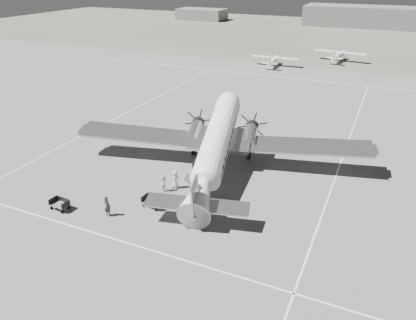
% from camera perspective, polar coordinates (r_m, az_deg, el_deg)
% --- Properties ---
extents(ground, '(260.00, 260.00, 0.00)m').
position_cam_1_polar(ground, '(41.68, 0.41, -1.15)').
color(ground, slate).
rests_on(ground, ground).
extents(taxi_line_near, '(60.00, 0.15, 0.01)m').
position_cam_1_polar(taxi_line_near, '(31.31, -10.28, -11.70)').
color(taxi_line_near, white).
rests_on(taxi_line_near, ground).
extents(taxi_line_right, '(0.15, 80.00, 0.01)m').
position_cam_1_polar(taxi_line_right, '(38.98, 16.80, -4.37)').
color(taxi_line_right, white).
rests_on(taxi_line_right, ground).
extents(taxi_line_left, '(0.15, 60.00, 0.01)m').
position_cam_1_polar(taxi_line_left, '(58.17, -11.95, 6.24)').
color(taxi_line_left, white).
rests_on(taxi_line_left, ground).
extents(taxi_line_horizon, '(90.00, 0.15, 0.01)m').
position_cam_1_polar(taxi_line_horizon, '(77.84, 12.70, 11.06)').
color(taxi_line_horizon, white).
rests_on(taxi_line_horizon, ground).
extents(grass_infield, '(260.00, 90.00, 0.01)m').
position_cam_1_polar(grass_infield, '(131.25, 18.25, 16.20)').
color(grass_infield, '#666456').
rests_on(grass_infield, ground).
extents(hangar_main, '(42.00, 14.00, 6.60)m').
position_cam_1_polar(hangar_main, '(155.13, 21.64, 18.24)').
color(hangar_main, slate).
rests_on(hangar_main, ground).
extents(shed_secondary, '(18.00, 10.00, 4.00)m').
position_cam_1_polar(shed_secondary, '(165.53, -0.88, 19.81)').
color(shed_secondary, slate).
rests_on(shed_secondary, ground).
extents(dc3_airliner, '(34.98, 28.02, 5.87)m').
position_cam_1_polar(dc3_airliner, '(39.69, 1.19, 2.10)').
color(dc3_airliner, '#ACACAF').
rests_on(dc3_airliner, ground).
extents(light_plane_left, '(10.30, 8.52, 2.06)m').
position_cam_1_polar(light_plane_left, '(87.06, 9.25, 13.55)').
color(light_plane_left, white).
rests_on(light_plane_left, ground).
extents(light_plane_right, '(12.21, 10.41, 2.30)m').
position_cam_1_polar(light_plane_right, '(94.89, 17.93, 13.73)').
color(light_plane_right, white).
rests_on(light_plane_right, ground).
extents(baggage_cart_near, '(1.80, 1.34, 0.97)m').
position_cam_1_polar(baggage_cart_near, '(35.31, -7.86, -5.85)').
color(baggage_cart_near, slate).
rests_on(baggage_cart_near, ground).
extents(baggage_cart_far, '(1.72, 1.27, 0.93)m').
position_cam_1_polar(baggage_cart_far, '(36.89, -20.15, -5.89)').
color(baggage_cart_far, slate).
rests_on(baggage_cart_far, ground).
extents(ground_crew, '(0.69, 0.49, 1.82)m').
position_cam_1_polar(ground_crew, '(34.61, -13.99, -6.32)').
color(ground_crew, '#2A2A2A').
rests_on(ground_crew, ground).
extents(ramp_agent, '(0.65, 0.81, 1.59)m').
position_cam_1_polar(ramp_agent, '(37.38, -6.11, -3.29)').
color(ramp_agent, silver).
rests_on(ramp_agent, ground).
extents(passenger, '(0.79, 1.00, 1.78)m').
position_cam_1_polar(passenger, '(37.78, -4.63, -2.73)').
color(passenger, silver).
rests_on(passenger, ground).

